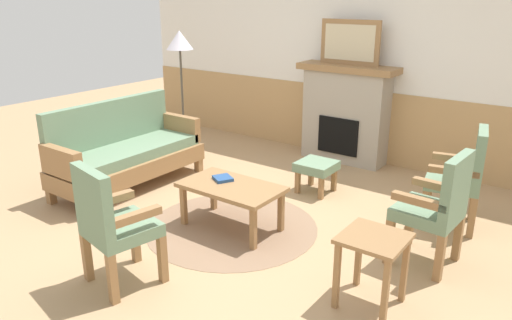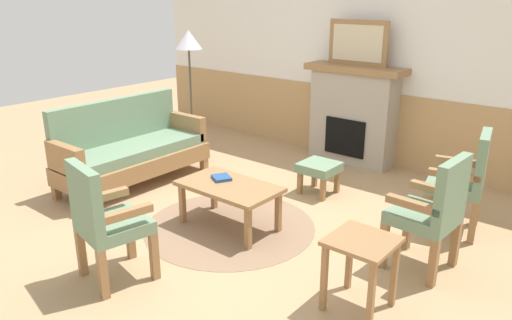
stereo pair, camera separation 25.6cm
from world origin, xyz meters
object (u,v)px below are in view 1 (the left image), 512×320
Objects in this scene: fireplace at (345,113)px; footstool at (316,168)px; armchair_near_fireplace at (437,205)px; floor_lamp_by_couch at (180,48)px; coffee_table at (231,190)px; armchair_front_left at (112,221)px; book_on_table at (223,178)px; armchair_by_window_left at (462,174)px; couch at (126,153)px; side_table at (373,251)px; framed_picture at (350,42)px.

footstool is at bearing -77.79° from fireplace.
floor_lamp_by_couch is at bearing 164.86° from armchair_near_fireplace.
armchair_front_left is (-0.11, -1.28, 0.15)m from coffee_table.
book_on_table reaches higher than coffee_table.
floor_lamp_by_couch reaches higher than book_on_table.
coffee_table is at bearing -142.69° from armchair_by_window_left.
armchair_front_left is at bearing -88.21° from book_on_table.
armchair_front_left is (-1.87, -1.73, 0.00)m from armchair_near_fireplace.
couch is 1.88× the size of coffee_table.
coffee_table is 1.29m from armchair_front_left.
side_table is (1.68, 0.91, -0.10)m from armchair_front_left.
armchair_by_window_left is at bearing 33.88° from book_on_table.
footstool is (0.26, -1.20, -1.28)m from framed_picture.
framed_picture is 0.83× the size of coffee_table.
fireplace is 3.27m from side_table.
armchair_by_window_left is 1.00× the size of armchair_front_left.
framed_picture reaches higher than book_on_table.
floor_lamp_by_couch reaches higher than footstool.
fireplace is at bearing -90.00° from framed_picture.
book_on_table is at bearing 166.12° from side_table.
fireplace is at bearing 147.30° from armchair_by_window_left.
fireplace reaches higher than couch.
couch and armchair_front_left have the same top height.
framed_picture is 2.73m from coffee_table.
armchair_front_left is (-0.32, -2.54, 0.25)m from footstool.
framed_picture reaches higher than couch.
fireplace is at bearing 25.87° from floor_lamp_by_couch.
armchair_near_fireplace reaches higher than footstool.
book_on_table is 2.26m from armchair_by_window_left.
armchair_front_left is at bearing -97.12° from footstool.
armchair_front_left is at bearing -42.05° from couch.
coffee_table is 2.40× the size of footstool.
footstool is 0.73× the size of side_table.
armchair_by_window_left is (1.78, -1.14, -1.02)m from framed_picture.
book_on_table is 0.44× the size of footstool.
fireplace is 0.77× the size of floor_lamp_by_couch.
side_table is 4.21m from floor_lamp_by_couch.
armchair_near_fireplace is at bearing 42.80° from armchair_front_left.
footstool is at bearing 152.47° from armchair_near_fireplace.
framed_picture is 2.35m from armchair_by_window_left.
coffee_table is 1.82m from armchair_near_fireplace.
armchair_near_fireplace and armchair_by_window_left have the same top height.
armchair_by_window_left is (-0.03, 0.87, 0.00)m from armchair_near_fireplace.
armchair_near_fireplace is (3.44, 0.31, 0.14)m from couch.
armchair_by_window_left is at bearing -32.71° from framed_picture.
couch is at bearing -125.07° from framed_picture.
armchair_near_fireplace is 0.87m from armchair_by_window_left.
framed_picture is (0.00, 0.00, 0.91)m from fireplace.
armchair_by_window_left reaches higher than coffee_table.
armchair_near_fireplace is at bearing -15.14° from floor_lamp_by_couch.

